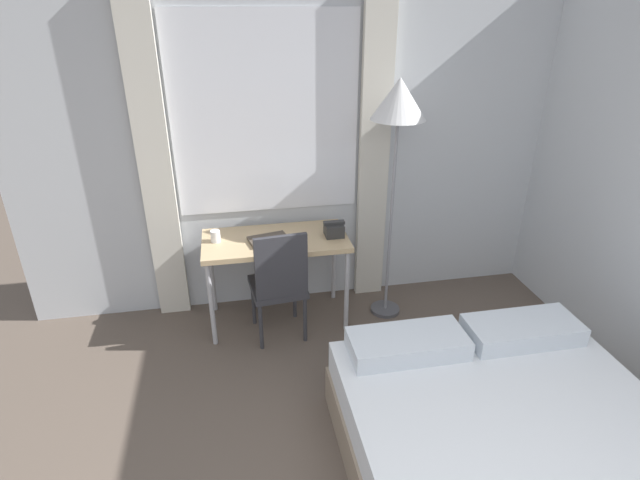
{
  "coord_description": "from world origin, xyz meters",
  "views": [
    {
      "loc": [
        -0.73,
        -0.67,
        2.39
      ],
      "look_at": [
        -0.15,
        2.38,
        0.89
      ],
      "focal_mm": 28.0,
      "sensor_mm": 36.0,
      "label": 1
    }
  ],
  "objects_px": {
    "desk_chair": "(279,281)",
    "standing_lamp": "(398,111)",
    "mug": "(215,236)",
    "desk": "(276,246)",
    "book": "(269,240)",
    "bed": "(527,474)",
    "telephone": "(334,229)"
  },
  "relations": [
    {
      "from": "desk_chair",
      "to": "mug",
      "type": "distance_m",
      "value": 0.59
    },
    {
      "from": "desk",
      "to": "standing_lamp",
      "type": "xyz_separation_m",
      "value": [
        0.9,
        -0.05,
        1.01
      ]
    },
    {
      "from": "standing_lamp",
      "to": "mug",
      "type": "distance_m",
      "value": 1.63
    },
    {
      "from": "desk_chair",
      "to": "bed",
      "type": "height_order",
      "value": "desk_chair"
    },
    {
      "from": "telephone",
      "to": "bed",
      "type": "bearing_deg",
      "value": -72.85
    },
    {
      "from": "mug",
      "to": "standing_lamp",
      "type": "bearing_deg",
      "value": -3.45
    },
    {
      "from": "bed",
      "to": "standing_lamp",
      "type": "bearing_deg",
      "value": 94.13
    },
    {
      "from": "bed",
      "to": "telephone",
      "type": "relative_size",
      "value": 12.22
    },
    {
      "from": "bed",
      "to": "telephone",
      "type": "bearing_deg",
      "value": 107.15
    },
    {
      "from": "book",
      "to": "bed",
      "type": "bearing_deg",
      "value": -60.02
    },
    {
      "from": "desk",
      "to": "standing_lamp",
      "type": "relative_size",
      "value": 0.58
    },
    {
      "from": "desk",
      "to": "book",
      "type": "relative_size",
      "value": 3.39
    },
    {
      "from": "desk_chair",
      "to": "telephone",
      "type": "height_order",
      "value": "desk_chair"
    },
    {
      "from": "desk",
      "to": "bed",
      "type": "height_order",
      "value": "desk"
    },
    {
      "from": "book",
      "to": "desk_chair",
      "type": "bearing_deg",
      "value": -77.86
    },
    {
      "from": "desk",
      "to": "mug",
      "type": "bearing_deg",
      "value": 176.52
    },
    {
      "from": "desk_chair",
      "to": "book",
      "type": "relative_size",
      "value": 2.82
    },
    {
      "from": "desk_chair",
      "to": "standing_lamp",
      "type": "xyz_separation_m",
      "value": [
        0.91,
        0.2,
        1.18
      ]
    },
    {
      "from": "standing_lamp",
      "to": "desk_chair",
      "type": "bearing_deg",
      "value": -167.6
    },
    {
      "from": "desk",
      "to": "telephone",
      "type": "bearing_deg",
      "value": -4.58
    },
    {
      "from": "bed",
      "to": "desk_chair",
      "type": "bearing_deg",
      "value": 121.89
    },
    {
      "from": "desk_chair",
      "to": "book",
      "type": "distance_m",
      "value": 0.33
    },
    {
      "from": "bed",
      "to": "mug",
      "type": "distance_m",
      "value": 2.52
    },
    {
      "from": "desk_chair",
      "to": "standing_lamp",
      "type": "relative_size",
      "value": 0.48
    },
    {
      "from": "standing_lamp",
      "to": "mug",
      "type": "height_order",
      "value": "standing_lamp"
    },
    {
      "from": "book",
      "to": "mug",
      "type": "bearing_deg",
      "value": 169.89
    },
    {
      "from": "desk_chair",
      "to": "book",
      "type": "bearing_deg",
      "value": 96.63
    },
    {
      "from": "desk",
      "to": "book",
      "type": "height_order",
      "value": "book"
    },
    {
      "from": "desk_chair",
      "to": "standing_lamp",
      "type": "height_order",
      "value": "standing_lamp"
    },
    {
      "from": "mug",
      "to": "bed",
      "type": "bearing_deg",
      "value": -52.88
    },
    {
      "from": "desk",
      "to": "telephone",
      "type": "relative_size",
      "value": 6.84
    },
    {
      "from": "desk_chair",
      "to": "telephone",
      "type": "distance_m",
      "value": 0.58
    }
  ]
}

